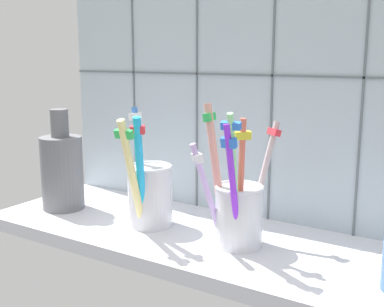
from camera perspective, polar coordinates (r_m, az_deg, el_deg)
The scene contains 5 objects.
counter_slab at distance 69.78cm, azimuth 0.30°, elevation -10.06°, with size 64.00×22.00×2.00cm, color silver.
tile_wall_back at distance 75.48cm, azimuth 5.20°, elevation 8.31°, with size 64.00×2.20×45.00cm.
toothbrush_cup_left at distance 70.88cm, azimuth -5.13°, elevation -4.43°, with size 6.98×11.11×17.27cm.
toothbrush_cup_right at distance 63.56cm, azimuth 5.35°, elevation -6.30°, with size 9.02×11.06×18.68cm.
ceramic_vase at distance 81.21cm, azimuth -15.01°, elevation -1.87°, with size 6.71×6.71×16.26cm.
Camera 1 is at (34.36, -55.08, 26.58)cm, focal length 45.44 mm.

